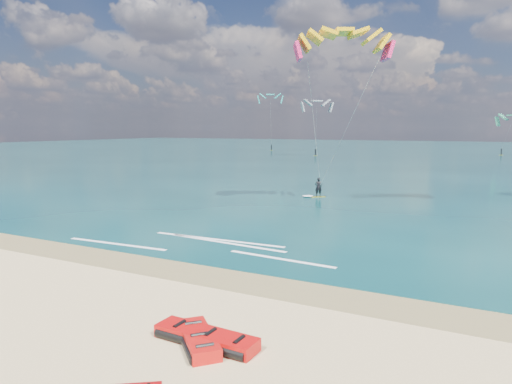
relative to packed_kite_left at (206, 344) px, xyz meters
The scene contains 8 objects.
ground 42.48m from the packed_kite_left, 98.56° to the left, with size 320.00×320.00×0.00m, color tan.
wet_sand_strip 8.07m from the packed_kite_left, 141.62° to the left, with size 320.00×2.40×0.01m, color olive.
sea 106.20m from the packed_kite_left, 93.41° to the left, with size 320.00×200.00×0.04m, color #0A3438.
packed_kite_left is the anchor object (origin of this frame).
packed_kite_mid 0.22m from the packed_kite_left, 124.12° to the right, with size 2.43×1.15×0.42m, color red, non-canonical shape.
kitesurfer_main 25.44m from the packed_kite_left, 99.94° to the left, with size 9.19×7.98×13.77m.
shoreline_foam 10.56m from the packed_kite_left, 122.41° to the left, with size 14.19×3.64×0.01m.
distant_kites 92.92m from the packed_kite_left, 104.22° to the left, with size 59.34×24.05×14.04m.
Camera 1 is at (12.90, -12.00, 5.91)m, focal length 32.00 mm.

